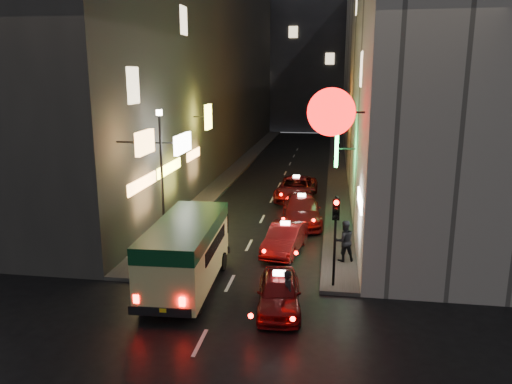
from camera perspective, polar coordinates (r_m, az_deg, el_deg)
The scene contains 14 objects.
building_left at distance 44.90m, azimuth -6.64°, elevation 14.54°, with size 7.61×52.00×18.00m.
building_right at distance 43.52m, azimuth 14.81°, elevation 14.24°, with size 8.26×52.00×18.00m.
building_far at distance 75.47m, azimuth 6.14°, elevation 15.55°, with size 30.00×10.00×22.00m, color #37373D.
sidewalk_left at distance 44.76m, azimuth -1.69°, elevation 3.15°, with size 1.50×52.00×0.15m, color #464441.
sidewalk_right at distance 44.03m, azimuth 9.26°, elevation 2.81°, with size 1.50×52.00×0.15m, color #464441.
minibus at distance 19.01m, azimuth -8.00°, elevation -6.20°, with size 2.39×6.23×2.65m.
taxi_near at distance 17.56m, azimuth 2.64°, elevation -11.08°, with size 2.33×4.76×1.63m.
taxi_second at distance 22.93m, azimuth 3.34°, elevation -5.07°, with size 2.63×5.00×1.69m.
taxi_third at distance 27.46m, azimuth 5.22°, elevation -1.78°, with size 2.79×5.59×1.88m.
taxi_far at distance 32.56m, azimuth 4.62°, elevation 0.61°, with size 2.48×5.39×1.85m.
pedestrian_crossing at distance 17.19m, azimuth 3.71°, elevation -11.07°, with size 0.59×0.38×1.79m, color black.
pedestrian_sidewalk at distance 21.69m, azimuth 10.06°, elevation -5.21°, with size 0.77×0.48×2.03m, color black.
traffic_light at distance 18.56m, azimuth 9.08°, elevation -3.43°, with size 0.26×0.43×3.50m.
lamp_post at distance 24.08m, azimuth -10.75°, elevation 2.90°, with size 0.28×0.28×6.22m.
Camera 1 is at (3.79, -9.31, 7.99)m, focal length 35.00 mm.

